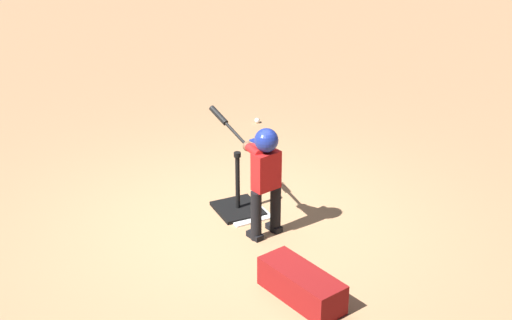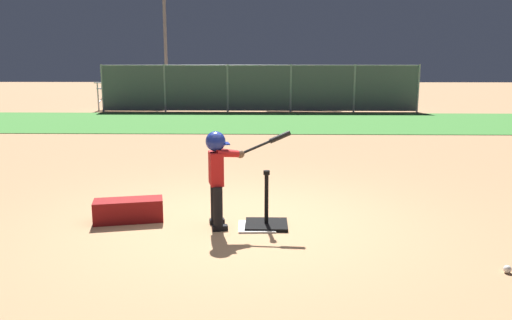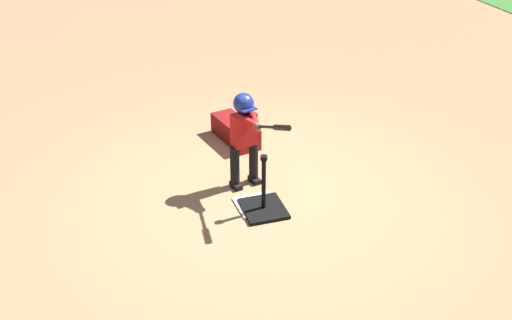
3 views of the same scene
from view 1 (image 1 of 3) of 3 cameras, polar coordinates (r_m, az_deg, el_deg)
ground_plane at (r=7.46m, az=-1.12°, el=-5.33°), size 90.00×90.00×0.00m
home_plate at (r=7.68m, az=-0.79°, el=-4.30°), size 0.46×0.46×0.02m
batting_tee at (r=7.73m, az=-1.46°, el=-3.56°), size 0.51×0.46×0.69m
batter_child at (r=6.99m, az=0.63°, el=-0.64°), size 1.01×0.43×1.17m
baseball at (r=10.13m, az=0.09°, el=3.18°), size 0.07×0.07×0.07m
equipment_bag at (r=6.31m, az=3.65°, el=-9.95°), size 0.89×0.50×0.28m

